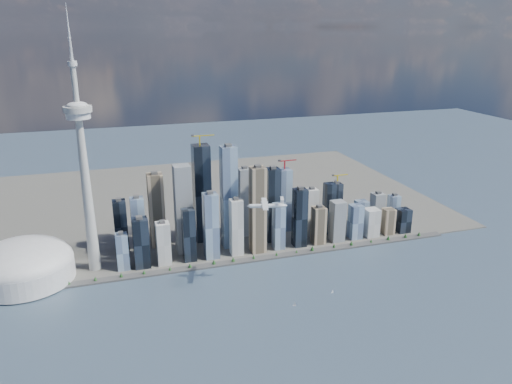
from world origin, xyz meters
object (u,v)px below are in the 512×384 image
object	(u,v)px
airplane	(267,205)
sailboat_east	(332,292)
dome_stadium	(24,264)
needle_tower	(84,167)
sailboat_west	(295,304)

from	to	relation	value
airplane	sailboat_east	bearing A→B (deg)	-13.96
dome_stadium	sailboat_east	distance (m)	643.20
needle_tower	airplane	size ratio (longest dim) A/B	6.96
sailboat_east	airplane	bearing A→B (deg)	141.77
sailboat_east	dome_stadium	bearing A→B (deg)	149.21
needle_tower	airplane	bearing A→B (deg)	-28.40
sailboat_west	sailboat_east	size ratio (longest dim) A/B	1.21
dome_stadium	sailboat_west	bearing A→B (deg)	-27.49
airplane	sailboat_west	size ratio (longest dim) A/B	8.08
sailboat_west	sailboat_east	bearing A→B (deg)	37.07
airplane	sailboat_west	xyz separation A→B (m)	(27.40, -90.30, -174.61)
needle_tower	sailboat_west	world-z (taller)	needle_tower
needle_tower	sailboat_east	bearing A→B (deg)	-28.63
sailboat_west	needle_tower	bearing A→B (deg)	165.77
dome_stadium	airplane	distance (m)	525.88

